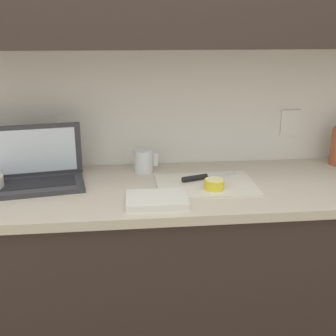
{
  "coord_description": "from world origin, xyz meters",
  "views": [
    {
      "loc": [
        -0.05,
        -1.56,
        1.49
      ],
      "look_at": [
        0.12,
        -0.01,
        0.98
      ],
      "focal_mm": 45.0,
      "sensor_mm": 36.0,
      "label": 1
    }
  ],
  "objects_px": {
    "laptop": "(38,171)",
    "measuring_cup": "(144,161)",
    "knife": "(201,177)",
    "lemon_half_cut": "(214,184)",
    "cutting_board": "(206,185)"
  },
  "relations": [
    {
      "from": "laptop",
      "to": "cutting_board",
      "type": "relative_size",
      "value": 0.99
    },
    {
      "from": "laptop",
      "to": "measuring_cup",
      "type": "distance_m",
      "value": 0.44
    },
    {
      "from": "cutting_board",
      "to": "measuring_cup",
      "type": "relative_size",
      "value": 3.75
    },
    {
      "from": "knife",
      "to": "lemon_half_cut",
      "type": "bearing_deg",
      "value": -92.67
    },
    {
      "from": "knife",
      "to": "lemon_half_cut",
      "type": "relative_size",
      "value": 3.32
    },
    {
      "from": "lemon_half_cut",
      "to": "measuring_cup",
      "type": "xyz_separation_m",
      "value": [
        -0.26,
        0.26,
        0.02
      ]
    },
    {
      "from": "laptop",
      "to": "cutting_board",
      "type": "height_order",
      "value": "laptop"
    },
    {
      "from": "lemon_half_cut",
      "to": "knife",
      "type": "bearing_deg",
      "value": 105.22
    },
    {
      "from": "cutting_board",
      "to": "measuring_cup",
      "type": "height_order",
      "value": "measuring_cup"
    },
    {
      "from": "measuring_cup",
      "to": "knife",
      "type": "bearing_deg",
      "value": -32.8
    },
    {
      "from": "laptop",
      "to": "knife",
      "type": "distance_m",
      "value": 0.66
    },
    {
      "from": "laptop",
      "to": "measuring_cup",
      "type": "height_order",
      "value": "laptop"
    },
    {
      "from": "cutting_board",
      "to": "lemon_half_cut",
      "type": "bearing_deg",
      "value": -71.5
    },
    {
      "from": "laptop",
      "to": "lemon_half_cut",
      "type": "bearing_deg",
      "value": -21.61
    },
    {
      "from": "cutting_board",
      "to": "lemon_half_cut",
      "type": "xyz_separation_m",
      "value": [
        0.02,
        -0.06,
        0.02
      ]
    }
  ]
}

